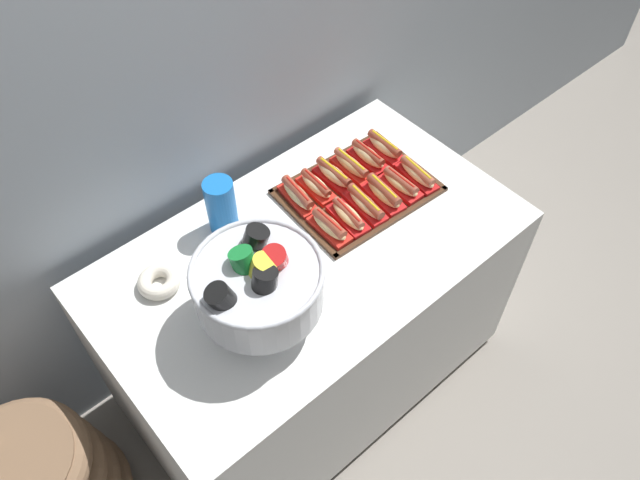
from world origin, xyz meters
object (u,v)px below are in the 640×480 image
hot_dog_7 (316,186)px  hot_dog_1 (348,216)px  punch_bowl (258,284)px  hot_dog_5 (417,174)px  hot_dog_11 (384,147)px  hot_dog_6 (298,195)px  hot_dog_8 (334,175)px  hot_dog_10 (368,156)px  donut (159,282)px  cup_stack (221,206)px  buffet_table (310,315)px  hot_dog_3 (384,193)px  serving_tray (358,191)px  hot_dog_0 (329,226)px  hot_dog_9 (351,166)px  hot_dog_2 (366,205)px  hot_dog_4 (401,184)px

hot_dog_7 → hot_dog_1: bearing=-93.0°
hot_dog_7 → punch_bowl: 0.53m
hot_dog_5 → hot_dog_11: bearing=87.0°
punch_bowl → hot_dog_6: bearing=37.4°
hot_dog_8 → hot_dog_10: 0.15m
hot_dog_1 → donut: hot_dog_1 is taller
hot_dog_5 → cup_stack: (-0.61, 0.26, 0.06)m
punch_bowl → hot_dog_8: bearing=27.7°
punch_bowl → hot_dog_1: bearing=14.0°
buffet_table → hot_dog_3: (0.31, -0.01, 0.42)m
punch_bowl → serving_tray: bearing=18.6°
hot_dog_0 → hot_dog_7: (0.08, 0.16, -0.00)m
hot_dog_6 → hot_dog_9: hot_dog_6 is taller
hot_dog_6 → hot_dog_9: bearing=-3.0°
hot_dog_6 → hot_dog_10: size_ratio=1.08×
hot_dog_10 → cup_stack: bearing=170.7°
buffet_table → punch_bowl: size_ratio=3.77×
hot_dog_11 → punch_bowl: 0.79m
hot_dog_7 → donut: size_ratio=1.22×
hot_dog_9 → punch_bowl: bearing=-155.8°
hot_dog_6 → punch_bowl: size_ratio=0.48×
hot_dog_5 → hot_dog_11: (0.01, 0.16, 0.00)m
serving_tray → hot_dog_10: 0.14m
hot_dog_3 → hot_dog_11: 0.22m
serving_tray → hot_dog_9: 0.10m
hot_dog_0 → hot_dog_3: 0.23m
hot_dog_7 → hot_dog_9: hot_dog_9 is taller
serving_tray → hot_dog_0: hot_dog_0 is taller
buffet_table → hot_dog_3: hot_dog_3 is taller
hot_dog_2 → hot_dog_7: size_ratio=1.13×
buffet_table → hot_dog_10: bearing=21.3°
hot_dog_9 → hot_dog_8: bearing=177.0°
hot_dog_0 → hot_dog_5: 0.38m
hot_dog_4 → hot_dog_9: bearing=111.4°
hot_dog_0 → punch_bowl: 0.39m
hot_dog_8 → hot_dog_2: bearing=-93.0°
punch_bowl → hot_dog_3: bearing=9.7°
cup_stack → hot_dog_8: bearing=-11.6°
serving_tray → hot_dog_5: (0.18, -0.09, 0.03)m
serving_tray → hot_dog_6: (-0.18, 0.09, 0.03)m
hot_dog_8 → hot_dog_10: bearing=-3.0°
hot_dog_7 → hot_dog_11: 0.30m
hot_dog_11 → hot_dog_1: bearing=-154.2°
hot_dog_3 → hot_dog_10: (0.08, 0.16, -0.00)m
serving_tray → hot_dog_5: hot_dog_5 is taller
hot_dog_0 → hot_dog_7: 0.18m
hot_dog_3 → donut: hot_dog_3 is taller
hot_dog_3 → cup_stack: 0.52m
hot_dog_9 → hot_dog_10: 0.08m
hot_dog_8 → hot_dog_11: bearing=-3.0°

